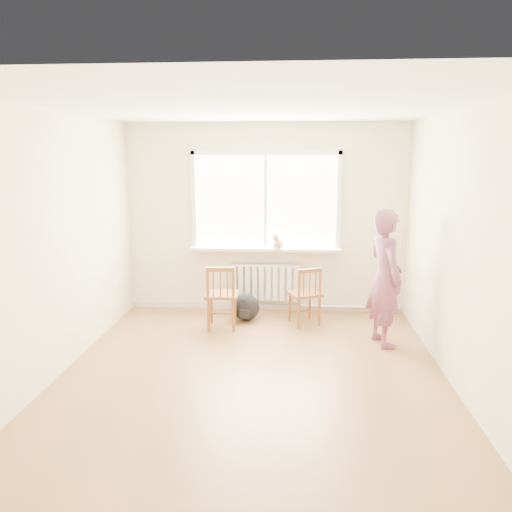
% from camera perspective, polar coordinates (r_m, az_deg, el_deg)
% --- Properties ---
extents(floor, '(4.50, 4.50, 0.00)m').
position_cam_1_polar(floor, '(5.36, -0.39, -13.29)').
color(floor, '#92623C').
rests_on(floor, ground).
extents(ceiling, '(4.50, 4.50, 0.00)m').
position_cam_1_polar(ceiling, '(4.89, -0.43, 16.80)').
color(ceiling, white).
rests_on(ceiling, back_wall).
extents(back_wall, '(4.00, 0.01, 2.70)m').
position_cam_1_polar(back_wall, '(7.17, 1.11, 4.28)').
color(back_wall, beige).
rests_on(back_wall, ground).
extents(window, '(2.12, 0.05, 1.42)m').
position_cam_1_polar(window, '(7.11, 1.11, 6.75)').
color(window, white).
rests_on(window, back_wall).
extents(windowsill, '(2.15, 0.22, 0.04)m').
position_cam_1_polar(windowsill, '(7.13, 1.05, 0.82)').
color(windowsill, white).
rests_on(windowsill, back_wall).
extents(radiator, '(1.00, 0.12, 0.55)m').
position_cam_1_polar(radiator, '(7.25, 1.04, -2.97)').
color(radiator, white).
rests_on(radiator, back_wall).
extents(heating_pipe, '(1.40, 0.04, 0.04)m').
position_cam_1_polar(heating_pipe, '(7.42, 10.78, -5.73)').
color(heating_pipe, silver).
rests_on(heating_pipe, back_wall).
extents(baseboard, '(4.00, 0.03, 0.08)m').
position_cam_1_polar(baseboard, '(7.43, 1.06, -5.80)').
color(baseboard, beige).
rests_on(baseboard, ground).
extents(chair_left, '(0.44, 0.42, 0.86)m').
position_cam_1_polar(chair_left, '(6.53, -3.97, -4.69)').
color(chair_left, brown).
rests_on(chair_left, floor).
extents(chair_right, '(0.51, 0.50, 0.80)m').
position_cam_1_polar(chair_right, '(6.70, 5.74, -4.55)').
color(chair_right, brown).
rests_on(chair_right, floor).
extents(person, '(0.55, 0.68, 1.64)m').
position_cam_1_polar(person, '(6.09, 14.54, -2.48)').
color(person, '#CF4581').
rests_on(person, floor).
extents(cat, '(0.23, 0.37, 0.25)m').
position_cam_1_polar(cat, '(7.02, 2.53, 1.65)').
color(cat, '#CDAE8C').
rests_on(cat, windowsill).
extents(backpack, '(0.41, 0.32, 0.38)m').
position_cam_1_polar(backpack, '(6.90, -1.18, -5.87)').
color(backpack, black).
rests_on(backpack, floor).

